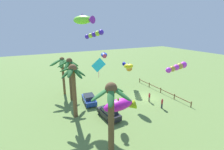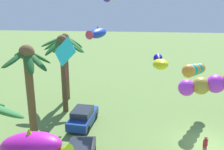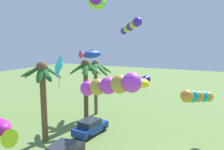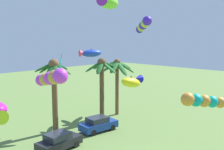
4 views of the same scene
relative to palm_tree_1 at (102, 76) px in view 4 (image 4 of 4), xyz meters
The scene contains 12 objects.
palm_tree_1 is the anchor object (origin of this frame).
palm_tree_2 5.78m from the palm_tree_1, behind, with size 3.70×3.42×7.43m.
palm_tree_3 3.17m from the palm_tree_1, 10.05° to the left, with size 4.67×4.54×6.93m.
parked_car_0 5.63m from the palm_tree_1, 140.03° to the right, with size 4.07×2.13×1.51m.
parked_car_1 9.75m from the palm_tree_1, 158.86° to the right, with size 4.02×2.00×1.51m.
kite_fish_0 7.01m from the palm_tree_1, 142.67° to the right, with size 2.15×1.51×0.83m.
kite_fish_1 9.41m from the palm_tree_1, 118.99° to the right, with size 2.48×1.18×1.17m.
kite_tube_2 7.49m from the palm_tree_1, 77.58° to the right, with size 2.29×2.88×1.60m.
kite_tube_3 16.28m from the palm_tree_1, 143.07° to the right, with size 0.93×2.82×1.17m.
kite_fish_4 8.17m from the palm_tree_1, 118.80° to the right, with size 4.08×3.12×1.58m.
kite_diamond_5 7.66m from the palm_tree_1, 162.93° to the right, with size 1.00×1.63×2.62m.
kite_tube_7 11.71m from the palm_tree_1, 87.41° to the right, with size 3.80×2.65×1.54m.
Camera 4 is at (-15.71, -9.68, 9.55)m, focal length 43.01 mm.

